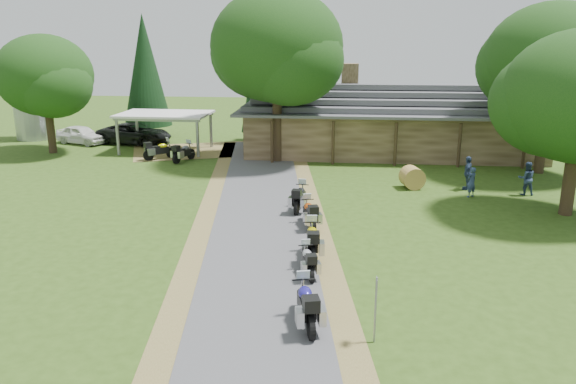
# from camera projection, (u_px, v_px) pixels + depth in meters

# --- Properties ---
(ground) EXTENTS (120.00, 120.00, 0.00)m
(ground) POSITION_uv_depth(u_px,v_px,m) (256.00, 294.00, 18.23)
(ground) COLOR #304A15
(ground) RESTS_ON ground
(driveway) EXTENTS (51.95, 51.95, 0.00)m
(driveway) POSITION_uv_depth(u_px,v_px,m) (260.00, 249.00, 22.11)
(driveway) COLOR #4E4E51
(driveway) RESTS_ON ground
(lodge) EXTENTS (21.40, 9.40, 4.90)m
(lodge) POSITION_uv_depth(u_px,v_px,m) (391.00, 118.00, 39.99)
(lodge) COLOR brown
(lodge) RESTS_ON ground
(silo) EXTENTS (3.22, 3.22, 5.92)m
(silo) POSITION_uv_depth(u_px,v_px,m) (32.00, 102.00, 45.10)
(silo) COLOR gray
(silo) RESTS_ON ground
(carport) EXTENTS (6.48, 4.39, 2.77)m
(carport) POSITION_uv_depth(u_px,v_px,m) (166.00, 132.00, 40.62)
(carport) COLOR white
(carport) RESTS_ON ground
(car_white_sedan) EXTENTS (4.06, 5.84, 1.79)m
(car_white_sedan) POSITION_uv_depth(u_px,v_px,m) (81.00, 132.00, 43.46)
(car_white_sedan) COLOR white
(car_white_sedan) RESTS_ON ground
(car_dark_suv) EXTENTS (3.94, 6.69, 2.40)m
(car_dark_suv) POSITION_uv_depth(u_px,v_px,m) (134.00, 129.00, 43.35)
(car_dark_suv) COLOR black
(car_dark_suv) RESTS_ON ground
(motorcycle_row_a) EXTENTS (1.14, 2.18, 1.42)m
(motorcycle_row_a) POSITION_uv_depth(u_px,v_px,m) (306.00, 302.00, 16.15)
(motorcycle_row_a) COLOR #241D92
(motorcycle_row_a) RESTS_ON ground
(motorcycle_row_b) EXTENTS (0.93, 1.75, 1.14)m
(motorcycle_row_b) POSITION_uv_depth(u_px,v_px,m) (308.00, 260.00, 19.59)
(motorcycle_row_b) COLOR #ABACB2
(motorcycle_row_b) RESTS_ON ground
(motorcycle_row_c) EXTENTS (0.89, 2.18, 1.45)m
(motorcycle_row_c) POSITION_uv_depth(u_px,v_px,m) (312.00, 239.00, 21.15)
(motorcycle_row_c) COLOR #C3B900
(motorcycle_row_c) RESTS_ON ground
(motorcycle_row_d) EXTENTS (1.14, 2.05, 1.33)m
(motorcycle_row_d) POSITION_uv_depth(u_px,v_px,m) (309.00, 212.00, 24.55)
(motorcycle_row_d) COLOR #B7420C
(motorcycle_row_d) RESTS_ON ground
(motorcycle_row_e) EXTENTS (0.89, 2.09, 1.39)m
(motorcycle_row_e) POSITION_uv_depth(u_px,v_px,m) (300.00, 196.00, 26.88)
(motorcycle_row_e) COLOR black
(motorcycle_row_e) RESTS_ON ground
(motorcycle_carport_a) EXTENTS (2.01, 1.86, 1.42)m
(motorcycle_carport_a) POSITION_uv_depth(u_px,v_px,m) (160.00, 149.00, 38.04)
(motorcycle_carport_a) COLOR #D9DB0C
(motorcycle_carport_a) RESTS_ON ground
(motorcycle_carport_b) EXTENTS (1.34, 2.11, 1.38)m
(motorcycle_carport_b) POSITION_uv_depth(u_px,v_px,m) (184.00, 151.00, 37.36)
(motorcycle_carport_b) COLOR slate
(motorcycle_carport_b) RESTS_ON ground
(person_a) EXTENTS (0.65, 0.62, 1.86)m
(person_a) POSITION_uv_depth(u_px,v_px,m) (472.00, 180.00, 29.04)
(person_a) COLOR navy
(person_a) RESTS_ON ground
(person_b) EXTENTS (0.60, 0.44, 2.08)m
(person_b) POSITION_uv_depth(u_px,v_px,m) (527.00, 176.00, 29.41)
(person_b) COLOR navy
(person_b) RESTS_ON ground
(person_c) EXTENTS (0.60, 0.72, 2.18)m
(person_c) POSITION_uv_depth(u_px,v_px,m) (468.00, 170.00, 30.42)
(person_c) COLOR navy
(person_c) RESTS_ON ground
(hay_bale) EXTENTS (1.41, 1.34, 1.20)m
(hay_bale) POSITION_uv_depth(u_px,v_px,m) (412.00, 177.00, 30.82)
(hay_bale) COLOR #A8863D
(hay_bale) RESTS_ON ground
(sign_post) EXTENTS (0.35, 0.06, 1.92)m
(sign_post) POSITION_uv_depth(u_px,v_px,m) (375.00, 310.00, 15.14)
(sign_post) COLOR gray
(sign_post) RESTS_ON ground
(oak_lodge_left) EXTENTS (8.45, 8.45, 12.10)m
(oak_lodge_left) POSITION_uv_depth(u_px,v_px,m) (277.00, 69.00, 36.04)
(oak_lodge_left) COLOR #123610
(oak_lodge_left) RESTS_ON ground
(oak_lodge_right) EXTENTS (7.81, 7.81, 10.91)m
(oak_lodge_right) POSITION_uv_depth(u_px,v_px,m) (549.00, 83.00, 33.00)
(oak_lodge_right) COLOR #123610
(oak_lodge_right) RESTS_ON ground
(oak_silo) EXTENTS (6.62, 6.62, 8.82)m
(oak_silo) POSITION_uv_depth(u_px,v_px,m) (46.00, 91.00, 39.19)
(oak_silo) COLOR #123610
(oak_silo) RESTS_ON ground
(cedar_near) EXTENTS (3.33, 3.33, 10.80)m
(cedar_near) POSITION_uv_depth(u_px,v_px,m) (262.00, 73.00, 42.87)
(cedar_near) COLOR black
(cedar_near) RESTS_ON ground
(cedar_far) EXTENTS (3.83, 3.83, 9.86)m
(cedar_far) POSITION_uv_depth(u_px,v_px,m) (146.00, 77.00, 45.23)
(cedar_far) COLOR black
(cedar_far) RESTS_ON ground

